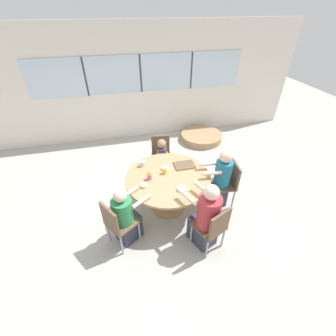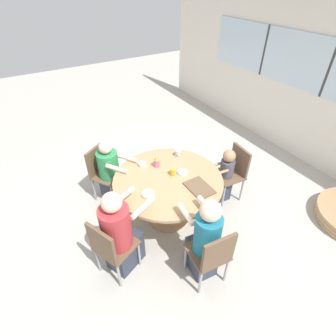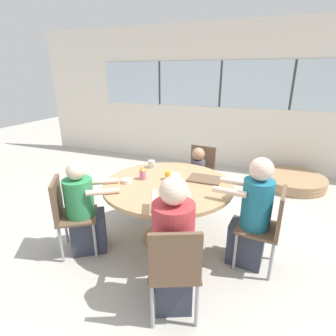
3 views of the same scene
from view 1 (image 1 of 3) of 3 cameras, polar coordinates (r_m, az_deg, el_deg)
The scene contains 19 objects.
ground_plane at distance 4.27m, azimuth 0.00°, elevation -9.82°, with size 16.00×16.00×0.00m, color #B2ADA3.
wall_back_with_windows at distance 6.08m, azimuth -6.84°, elevation 20.42°, with size 8.40×0.08×2.80m.
dining_table at distance 3.86m, azimuth 0.00°, elevation -3.76°, with size 1.44×1.44×0.73m.
chair_for_woman_green_shirt at distance 3.36m, azimuth 11.56°, elevation -14.37°, with size 0.53×0.53×0.87m.
chair_for_man_blue_shirt at distance 3.43m, azimuth -12.99°, elevation -13.22°, with size 0.55×0.55×0.87m.
chair_for_man_teal_shirt at distance 4.16m, azimuth 15.11°, elevation -3.10°, with size 0.44×0.44×0.87m.
chair_for_toddler at distance 4.78m, azimuth -1.76°, elevation 4.03°, with size 0.44×0.44×0.87m.
person_woman_green_shirt at distance 3.42m, azimuth 9.55°, elevation -12.55°, with size 0.54×0.67×1.19m.
person_man_blue_shirt at distance 3.53m, azimuth -10.63°, elevation -12.34°, with size 0.62×0.55×1.04m.
person_man_teal_shirt at distance 4.09m, azimuth 13.04°, elevation -3.11°, with size 0.56×0.35×1.16m.
person_toddler at distance 4.70m, azimuth -1.53°, elevation 2.05°, with size 0.25×0.40×0.90m.
food_tray_dark at distance 4.03m, azimuth 4.19°, elevation 0.74°, with size 0.37×0.26×0.02m.
coffee_mug at distance 4.01m, azimuth -6.60°, elevation 1.06°, with size 0.09×0.08×0.10m.
sippy_cup at distance 3.69m, azimuth -4.79°, elevation -1.87°, with size 0.08×0.08×0.15m.
juice_glass at distance 3.81m, azimuth -0.93°, elevation -0.78°, with size 0.07×0.07×0.10m.
bowl_white_shallow at distance 3.59m, azimuth -6.19°, elevation -4.42°, with size 0.11×0.11×0.05m.
bowl_cereal at distance 3.94m, azimuth -0.82°, elevation -0.03°, with size 0.13×0.13×0.03m.
bowl_fruit at distance 3.52m, azimuth 3.55°, elevation -5.29°, with size 0.15×0.15×0.03m.
folded_table_stack at distance 6.32m, azimuth 8.46°, elevation 7.87°, with size 1.11×1.11×0.18m.
Camera 1 is at (-0.68, -2.86, 3.10)m, focal length 24.00 mm.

